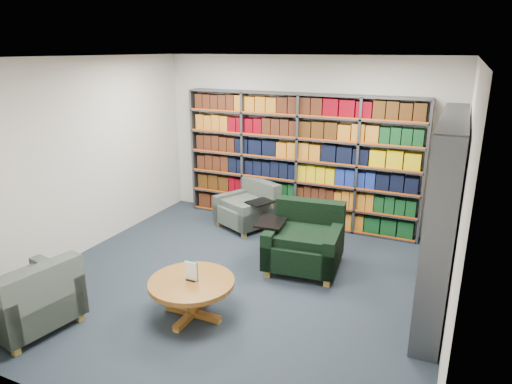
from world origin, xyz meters
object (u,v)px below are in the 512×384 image
at_px(chair_teal_front, 31,302).
at_px(coffee_table, 192,288).
at_px(chair_green_right, 305,242).
at_px(chair_teal_left, 251,209).

xyz_separation_m(chair_teal_front, coffee_table, (1.44, 0.90, 0.04)).
distance_m(chair_teal_front, coffee_table, 1.70).
bearing_deg(chair_green_right, chair_teal_front, -129.73).
xyz_separation_m(chair_teal_left, chair_teal_front, (-0.86, -3.69, 0.02)).
relative_size(chair_teal_left, chair_teal_front, 1.00).
relative_size(chair_teal_front, coffee_table, 1.17).
distance_m(chair_teal_left, chair_teal_front, 3.79).
bearing_deg(chair_teal_front, coffee_table, 31.88).
distance_m(chair_teal_left, coffee_table, 2.85).
relative_size(chair_teal_left, chair_green_right, 0.95).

